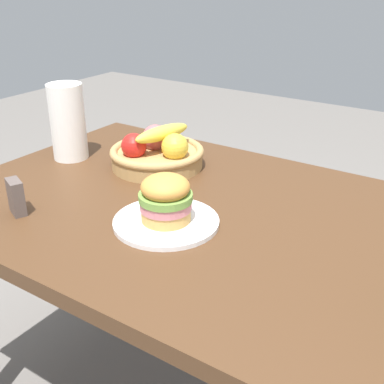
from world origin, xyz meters
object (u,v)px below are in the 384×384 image
object	(u,v)px
fruit_basket	(157,153)
paper_towel_roll	(68,122)
sandwich	(166,198)
plate	(166,222)
napkin_holder	(16,197)

from	to	relation	value
fruit_basket	paper_towel_roll	size ratio (longest dim) A/B	1.21
fruit_basket	sandwich	bearing A→B (deg)	-49.43
sandwich	paper_towel_roll	size ratio (longest dim) A/B	0.54
plate	sandwich	size ratio (longest dim) A/B	1.99
paper_towel_roll	plate	bearing A→B (deg)	-20.10
sandwich	napkin_holder	distance (m)	0.38
plate	napkin_holder	bearing A→B (deg)	-155.09
fruit_basket	paper_towel_roll	bearing A→B (deg)	-161.75
fruit_basket	napkin_holder	bearing A→B (deg)	-102.94
sandwich	plate	bearing A→B (deg)	-90.00
napkin_holder	fruit_basket	bearing A→B (deg)	100.74
sandwich	napkin_holder	world-z (taller)	sandwich
plate	sandwich	bearing A→B (deg)	90.00
plate	fruit_basket	size ratio (longest dim) A/B	0.89
napkin_holder	paper_towel_roll	bearing A→B (deg)	140.55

